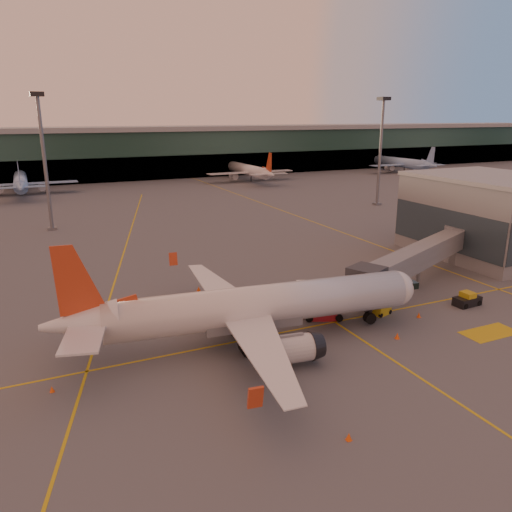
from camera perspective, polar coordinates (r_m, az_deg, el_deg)
name	(u,v)px	position (r m, az deg, el deg)	size (l,w,h in m)	color
ground	(320,350)	(48.80, 7.29, -10.60)	(600.00, 600.00, 0.00)	#4C4F54
taxi_markings	(142,249)	(85.66, -12.95, 0.84)	(100.12, 173.00, 0.01)	gold
terminal	(99,154)	(180.58, -17.51, 11.08)	(400.00, 20.00, 17.60)	#19382D
gate_building	(489,216)	(86.79, 25.05, 4.19)	(18.40, 22.40, 12.60)	slate
mast_west_near	(44,152)	(103.05, -23.11, 10.87)	(2.40, 2.40, 25.60)	slate
mast_east_near	(381,144)	(126.45, 14.08, 12.35)	(2.40, 2.40, 25.60)	slate
distant_aircraft_row	(37,193)	(156.30, -23.71, 6.60)	(290.00, 34.00, 13.00)	#83A9DB
main_airplane	(250,308)	(48.40, -0.74, -5.96)	(37.17, 33.60, 11.22)	silver
jet_bridge	(424,255)	(68.78, 18.66, 0.08)	(29.44, 15.26, 5.65)	slate
catering_truck	(321,298)	(55.10, 7.49, -4.81)	(5.70, 4.14, 4.06)	#A51723
gpu_cart	(382,309)	(57.95, 14.19, -5.94)	(2.32, 1.72, 1.21)	gold
pushback_tug	(467,300)	(63.80, 23.01, -4.65)	(3.27, 1.88, 1.64)	black
cone_nose	(419,315)	(58.39, 18.12, -6.43)	(0.45, 0.45, 0.57)	#FF550D
cone_tail	(52,389)	(44.89, -22.29, -13.90)	(0.40, 0.40, 0.51)	#FF550D
cone_wing_right	(349,437)	(37.09, 10.56, -19.63)	(0.44, 0.44, 0.57)	#FF550D
cone_wing_left	(199,289)	(63.94, -6.57, -3.74)	(0.48, 0.48, 0.61)	#FF550D
cone_fwd	(397,336)	(52.49, 15.84, -8.77)	(0.48, 0.48, 0.61)	#FF550D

